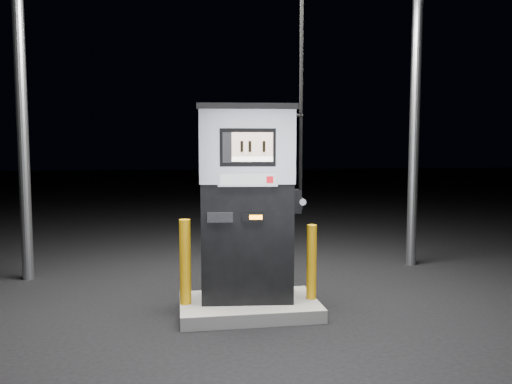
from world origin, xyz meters
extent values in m
plane|color=black|center=(0.00, 0.00, 0.00)|extent=(80.00, 80.00, 0.00)
cube|color=slate|center=(0.00, 0.00, 0.07)|extent=(1.60, 1.00, 0.15)
cylinder|color=gray|center=(-3.00, 2.00, 2.25)|extent=(0.16, 0.16, 4.50)
cylinder|color=gray|center=(3.00, 2.00, 2.25)|extent=(0.16, 0.16, 4.50)
cube|color=black|center=(-0.01, 0.10, 0.84)|extent=(1.10, 0.71, 1.38)
cube|color=#B5B5BD|center=(-0.01, 0.10, 1.94)|extent=(1.12, 0.73, 0.83)
cube|color=black|center=(-0.01, 0.10, 2.38)|extent=(1.17, 0.78, 0.07)
cube|color=black|center=(-0.04, -0.22, 1.93)|extent=(0.62, 0.09, 0.42)
cube|color=tan|center=(0.01, -0.24, 1.97)|extent=(0.45, 0.05, 0.26)
cube|color=white|center=(0.00, -0.24, 1.81)|extent=(0.45, 0.05, 0.06)
cube|color=#B5B5BD|center=(-0.04, -0.22, 1.58)|extent=(0.66, 0.10, 0.15)
cube|color=#A5A8AD|center=(-0.04, -0.24, 1.58)|extent=(0.60, 0.06, 0.12)
cube|color=#AF0B13|center=(0.20, -0.26, 1.58)|extent=(0.08, 0.01, 0.08)
cube|color=black|center=(0.01, -0.22, 1.16)|extent=(0.24, 0.05, 0.10)
cube|color=orange|center=(0.04, -0.24, 1.16)|extent=(0.14, 0.02, 0.05)
cube|color=black|center=(-0.35, -0.19, 1.16)|extent=(0.29, 0.06, 0.11)
cube|color=black|center=(0.56, 0.04, 1.31)|extent=(0.13, 0.21, 0.27)
cylinder|color=gray|center=(0.63, 0.04, 1.31)|extent=(0.10, 0.25, 0.08)
cylinder|color=black|center=(0.60, -0.02, 3.14)|extent=(0.04, 0.04, 3.41)
cylinder|color=#E6A00C|center=(-0.73, 0.00, 0.64)|extent=(0.14, 0.14, 0.97)
cylinder|color=#E6A00C|center=(0.74, -0.04, 0.59)|extent=(0.15, 0.15, 0.88)
camera|label=1|loc=(-0.80, -5.64, 1.92)|focal=35.00mm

